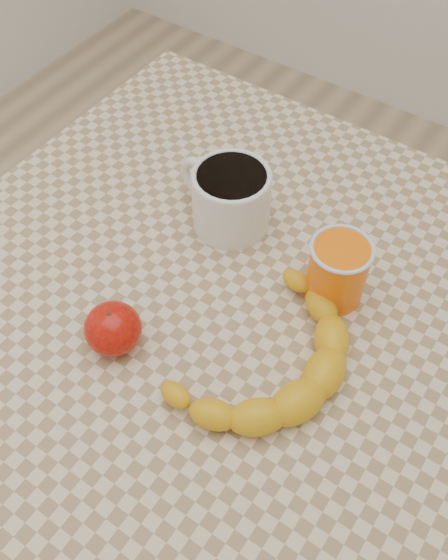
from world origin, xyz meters
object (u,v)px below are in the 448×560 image
Objects in this scene: table at (224,326)px; banana at (265,357)px; orange_juice_glass at (337,271)px; coffee_mug at (230,196)px; apple at (113,329)px.

banana is at bearing -33.47° from table.
table is at bearing -148.55° from orange_juice_glass.
coffee_mug reaches higher than table.
table is 0.19m from orange_juice_glass.
orange_juice_glass reaches higher than banana.
coffee_mug is (-0.06, 0.11, 0.14)m from table.
table is at bearing -59.35° from coffee_mug.
orange_juice_glass reaches higher than apple.
orange_juice_glass is 1.23× the size of apple.
coffee_mug is 0.19m from orange_juice_glass.
banana is (0.11, -0.07, 0.11)m from table.
banana is at bearing -46.22° from coffee_mug.
table is at bearing 164.60° from banana.
table is 0.17m from banana.
table is 0.18m from coffee_mug.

